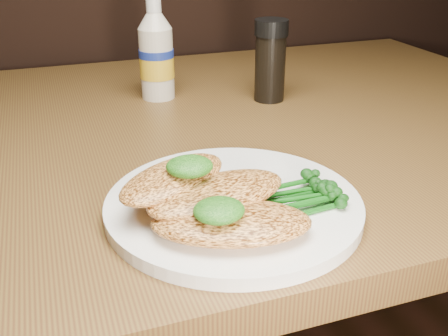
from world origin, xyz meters
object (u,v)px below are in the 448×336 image
object	(u,v)px
plate	(233,205)
dining_table	(212,317)
pepper_grinder	(270,61)
mayo_bottle	(156,50)

from	to	relation	value
plate	dining_table	bearing A→B (deg)	77.36
pepper_grinder	dining_table	bearing A→B (deg)	-154.01
mayo_bottle	pepper_grinder	size ratio (longest dim) A/B	1.23
mayo_bottle	pepper_grinder	world-z (taller)	mayo_bottle
dining_table	pepper_grinder	distance (m)	0.46
plate	pepper_grinder	bearing A→B (deg)	60.55
plate	mayo_bottle	distance (m)	0.40
dining_table	plate	xyz separation A→B (m)	(-0.06, -0.26, 0.38)
plate	mayo_bottle	size ratio (longest dim) A/B	1.64
dining_table	pepper_grinder	size ratio (longest dim) A/B	9.27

